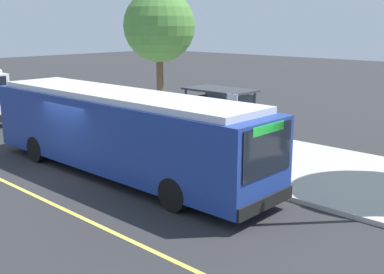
% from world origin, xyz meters
% --- Properties ---
extents(ground_plane, '(120.00, 120.00, 0.00)m').
position_xyz_m(ground_plane, '(0.00, 0.00, 0.00)').
color(ground_plane, '#2B2B2D').
extents(sidewalk_curb, '(44.00, 6.40, 0.15)m').
position_xyz_m(sidewalk_curb, '(0.00, 6.00, 0.07)').
color(sidewalk_curb, '#B7B2A8').
rests_on(sidewalk_curb, ground_plane).
extents(lane_stripe_center, '(36.00, 0.14, 0.01)m').
position_xyz_m(lane_stripe_center, '(0.00, -2.20, 0.00)').
color(lane_stripe_center, '#E0D64C').
rests_on(lane_stripe_center, ground_plane).
extents(transit_bus_main, '(12.34, 2.69, 2.95)m').
position_xyz_m(transit_bus_main, '(1.44, 1.01, 1.62)').
color(transit_bus_main, navy).
rests_on(transit_bus_main, ground_plane).
extents(bus_shelter, '(2.90, 1.60, 2.48)m').
position_xyz_m(bus_shelter, '(1.69, 6.03, 1.92)').
color(bus_shelter, '#333338').
rests_on(bus_shelter, sidewalk_curb).
extents(waiting_bench, '(1.60, 0.48, 0.95)m').
position_xyz_m(waiting_bench, '(1.72, 5.84, 0.63)').
color(waiting_bench, brown).
rests_on(waiting_bench, sidewalk_curb).
extents(route_sign_post, '(0.44, 0.08, 2.80)m').
position_xyz_m(route_sign_post, '(4.52, 3.38, 1.96)').
color(route_sign_post, '#333338').
rests_on(route_sign_post, sidewalk_curb).
extents(street_tree_upstreet, '(3.66, 3.66, 6.79)m').
position_xyz_m(street_tree_upstreet, '(-3.87, 7.90, 5.08)').
color(street_tree_upstreet, brown).
rests_on(street_tree_upstreet, sidewalk_curb).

